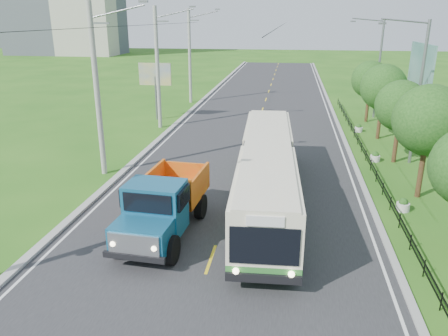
% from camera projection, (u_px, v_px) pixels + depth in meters
% --- Properties ---
extents(ground, '(240.00, 240.00, 0.00)m').
position_uv_depth(ground, '(211.00, 259.00, 17.32)').
color(ground, '#255C15').
rests_on(ground, ground).
extents(road, '(14.00, 120.00, 0.02)m').
position_uv_depth(road, '(254.00, 134.00, 36.00)').
color(road, '#28282B').
rests_on(road, ground).
extents(curb_left, '(0.40, 120.00, 0.15)m').
position_uv_depth(curb_left, '(170.00, 130.00, 37.01)').
color(curb_left, '#9E9E99').
rests_on(curb_left, ground).
extents(curb_right, '(0.30, 120.00, 0.10)m').
position_uv_depth(curb_right, '(343.00, 137.00, 34.97)').
color(curb_right, '#9E9E99').
rests_on(curb_right, ground).
extents(edge_line_left, '(0.12, 120.00, 0.00)m').
position_uv_depth(edge_line_left, '(176.00, 131.00, 36.95)').
color(edge_line_left, silver).
rests_on(edge_line_left, road).
extents(edge_line_right, '(0.12, 120.00, 0.00)m').
position_uv_depth(edge_line_right, '(337.00, 137.00, 35.05)').
color(edge_line_right, silver).
rests_on(edge_line_right, road).
extents(centre_dash, '(0.12, 2.20, 0.00)m').
position_uv_depth(centre_dash, '(211.00, 259.00, 17.32)').
color(centre_dash, yellow).
rests_on(centre_dash, road).
extents(railing_right, '(0.04, 40.00, 0.60)m').
position_uv_depth(railing_right, '(366.00, 156.00, 29.16)').
color(railing_right, black).
rests_on(railing_right, ground).
extents(pole_near, '(3.51, 0.32, 10.00)m').
position_uv_depth(pole_near, '(97.00, 90.00, 25.24)').
color(pole_near, gray).
rests_on(pole_near, ground).
extents(pole_mid, '(3.51, 0.32, 10.00)m').
position_uv_depth(pole_mid, '(158.00, 68.00, 36.45)').
color(pole_mid, gray).
rests_on(pole_mid, ground).
extents(pole_far, '(3.51, 0.32, 10.00)m').
position_uv_depth(pole_far, '(190.00, 56.00, 47.66)').
color(pole_far, gray).
rests_on(pole_far, ground).
extents(tree_third, '(3.60, 3.62, 6.00)m').
position_uv_depth(tree_third, '(429.00, 123.00, 22.22)').
color(tree_third, '#382314').
rests_on(tree_third, ground).
extents(tree_fourth, '(3.24, 3.31, 5.40)m').
position_uv_depth(tree_fourth, '(401.00, 108.00, 27.96)').
color(tree_fourth, '#382314').
rests_on(tree_fourth, ground).
extents(tree_fifth, '(3.48, 3.52, 5.80)m').
position_uv_depth(tree_fifth, '(383.00, 90.00, 33.47)').
color(tree_fifth, '#382314').
rests_on(tree_fifth, ground).
extents(tree_back, '(3.30, 3.36, 5.50)m').
position_uv_depth(tree_back, '(370.00, 81.00, 39.14)').
color(tree_back, '#382314').
rests_on(tree_back, ground).
extents(streetlight_mid, '(3.02, 0.20, 9.07)m').
position_uv_depth(streetlight_mid, '(417.00, 88.00, 27.28)').
color(streetlight_mid, slate).
rests_on(streetlight_mid, ground).
extents(streetlight_far, '(3.02, 0.20, 9.07)m').
position_uv_depth(streetlight_far, '(377.00, 65.00, 40.36)').
color(streetlight_far, slate).
rests_on(streetlight_far, ground).
extents(planter_near, '(0.64, 0.64, 0.67)m').
position_uv_depth(planter_near, '(403.00, 205.00, 21.61)').
color(planter_near, silver).
rests_on(planter_near, ground).
extents(planter_mid, '(0.64, 0.64, 0.67)m').
position_uv_depth(planter_mid, '(375.00, 157.00, 29.08)').
color(planter_mid, silver).
rests_on(planter_mid, ground).
extents(planter_far, '(0.64, 0.64, 0.67)m').
position_uv_depth(planter_far, '(359.00, 128.00, 36.56)').
color(planter_far, silver).
rests_on(planter_far, ground).
extents(billboard_left, '(3.00, 0.20, 5.20)m').
position_uv_depth(billboard_left, '(155.00, 78.00, 39.83)').
color(billboard_left, slate).
rests_on(billboard_left, ground).
extents(billboard_right, '(0.24, 6.00, 7.30)m').
position_uv_depth(billboard_right, '(420.00, 71.00, 32.51)').
color(billboard_right, slate).
rests_on(billboard_right, ground).
extents(apartment_far, '(24.00, 14.00, 26.00)m').
position_uv_depth(apartment_far, '(28.00, 4.00, 136.57)').
color(apartment_far, '#B7B2A3').
rests_on(apartment_far, ground).
extents(bus, '(3.38, 16.26, 3.12)m').
position_uv_depth(bus, '(267.00, 169.00, 22.01)').
color(bus, '#307830').
rests_on(bus, ground).
extents(dump_truck, '(2.94, 6.69, 2.74)m').
position_uv_depth(dump_truck, '(163.00, 202.00, 18.88)').
color(dump_truck, '#135275').
rests_on(dump_truck, ground).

